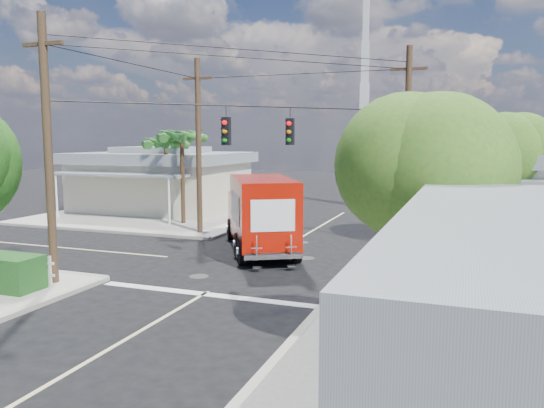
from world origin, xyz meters
The scene contains 14 objects.
ground centered at (0.00, 0.00, 0.00)m, with size 120.00×120.00×0.00m, color black.
sidewalk_ne centered at (10.88, 10.88, 0.07)m, with size 14.12×14.12×0.14m.
sidewalk_nw centered at (-10.88, 10.88, 0.07)m, with size 14.12×14.12×0.14m.
road_markings centered at (0.00, -1.47, 0.01)m, with size 32.00×32.00×0.01m.
building_nw centered at (-12.00, 12.46, 2.22)m, with size 10.80×10.20×4.30m.
radio_tower centered at (0.50, 20.00, 5.64)m, with size 0.80×0.80×17.00m.
tree_ne_front centered at (7.21, 6.76, 4.77)m, with size 4.21×4.14×6.66m.
tree_ne_back centered at (9.81, 8.96, 4.19)m, with size 3.77×3.66×5.82m.
tree_se centered at (7.01, -7.24, 4.04)m, with size 3.67×3.54×5.62m.
palm_nw_front centered at (-7.50, 7.50, 5.04)m, with size 3.01×3.08×5.59m.
palm_nw_back centered at (-9.50, 9.00, 4.67)m, with size 3.01×3.08×5.19m.
utility_poles centered at (-1.58, 1.60, 4.67)m, with size 12.00×10.68×9.00m.
vending_boxes centered at (6.50, 6.20, 0.69)m, with size 1.90×0.50×1.10m.
delivery_truck centered at (-0.76, 2.57, 1.68)m, with size 5.69×7.74×3.30m.
Camera 1 is at (7.82, -19.06, 4.95)m, focal length 35.00 mm.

